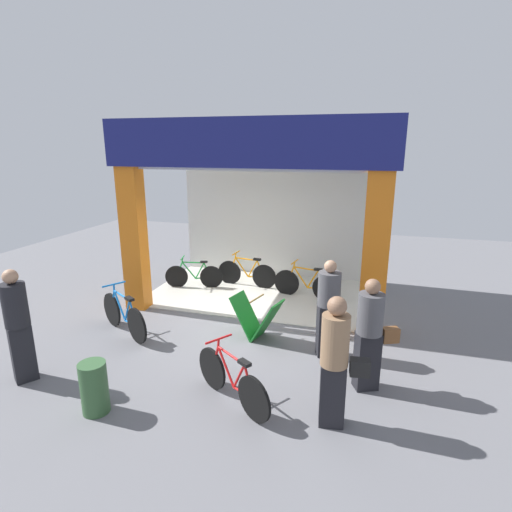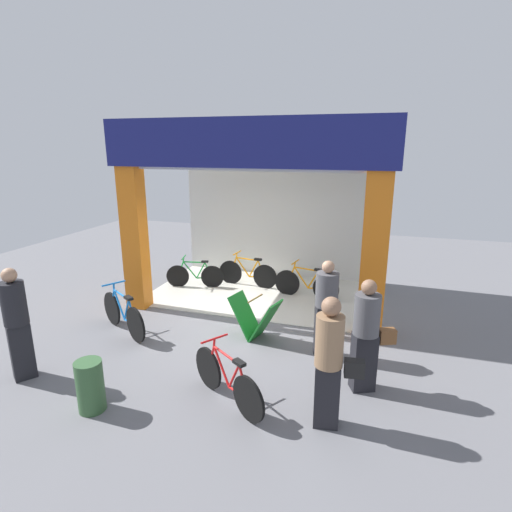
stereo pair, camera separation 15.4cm
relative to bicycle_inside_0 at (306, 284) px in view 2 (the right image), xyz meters
The scene contains 13 objects.
ground_plane 1.89m from the bicycle_inside_0, 122.04° to the right, with size 18.74×18.74×0.00m, color slate.
shop_facade 2.01m from the bicycle_inside_0, behind, with size 5.57×3.48×3.96m.
bicycle_inside_0 is the anchor object (origin of this frame).
bicycle_inside_1 1.61m from the bicycle_inside_0, 165.93° to the left, with size 1.57×0.43×0.86m.
bicycle_inside_3 2.80m from the bicycle_inside_0, behind, with size 1.41×0.46×0.79m.
bicycle_parked_0 4.29m from the bicycle_inside_0, 94.18° to the right, with size 1.34×0.93×0.88m.
bicycle_parked_1 4.10m from the bicycle_inside_0, 136.74° to the right, with size 1.47×0.90×0.93m.
sandwich_board_sign 2.34m from the bicycle_inside_0, 103.24° to the right, with size 1.01×0.69×0.80m.
pedestrian_0 4.49m from the bicycle_inside_0, 76.18° to the right, with size 0.64×0.39×1.74m.
pedestrian_1 5.83m from the bicycle_inside_0, 127.55° to the right, with size 0.48×0.48×1.76m.
pedestrian_2 3.71m from the bicycle_inside_0, 66.53° to the right, with size 0.67×0.48×1.69m.
pedestrian_3 2.72m from the bicycle_inside_0, 72.97° to the right, with size 0.48×0.48×1.68m.
trash_bin 5.35m from the bicycle_inside_0, 112.02° to the right, with size 0.36×0.36×0.72m, color #335933.
Camera 2 is at (2.51, -7.30, 3.47)m, focal length 28.55 mm.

